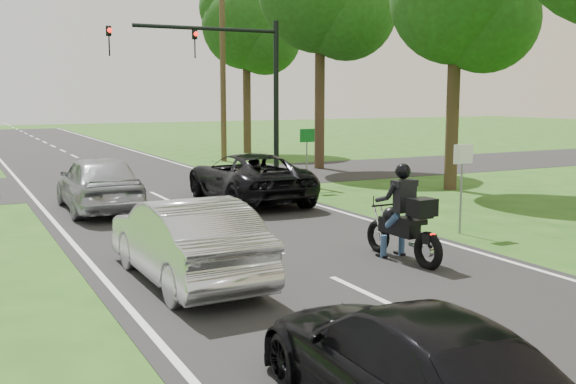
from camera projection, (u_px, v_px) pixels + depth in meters
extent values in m
plane|color=#244F16|center=(363.00, 292.00, 11.25)|extent=(140.00, 140.00, 0.00)
cube|color=black|center=(178.00, 205.00, 20.07)|extent=(8.00, 100.00, 0.01)
cube|color=black|center=(129.00, 182.00, 25.37)|extent=(60.00, 7.00, 0.01)
torus|color=black|center=(378.00, 236.00, 14.06)|extent=(0.17, 0.69, 0.69)
torus|color=black|center=(428.00, 251.00, 12.71)|extent=(0.20, 0.76, 0.75)
cube|color=black|center=(399.00, 227.00, 13.43)|extent=(0.33, 1.00, 0.31)
sphere|color=black|center=(391.00, 216.00, 13.63)|extent=(0.35, 0.35, 0.35)
cube|color=black|center=(411.00, 221.00, 13.09)|extent=(0.38, 0.59, 0.10)
cube|color=#FF0C07|center=(433.00, 235.00, 12.56)|extent=(0.11, 0.04, 0.05)
cylinder|color=silver|center=(424.00, 248.00, 13.06)|extent=(0.13, 0.84, 0.09)
cylinder|color=black|center=(385.00, 205.00, 13.78)|extent=(0.65, 0.06, 0.04)
cube|color=black|center=(422.00, 207.00, 12.77)|extent=(0.47, 0.43, 0.33)
cube|color=black|center=(405.00, 196.00, 13.20)|extent=(0.43, 0.25, 0.63)
sphere|color=black|center=(403.00, 171.00, 13.20)|extent=(0.31, 0.31, 0.31)
cylinder|color=navy|center=(384.00, 247.00, 13.54)|extent=(0.13, 0.13, 0.47)
cylinder|color=navy|center=(402.00, 244.00, 13.76)|extent=(0.13, 0.13, 0.47)
imported|color=black|center=(248.00, 177.00, 20.63)|extent=(2.59, 5.45, 1.50)
imported|color=#B3B3B8|center=(186.00, 240.00, 11.79)|extent=(1.66, 4.54, 1.49)
imported|color=#9E9FA5|center=(98.00, 183.00, 18.98)|extent=(2.01, 4.76, 1.61)
imported|color=black|center=(408.00, 365.00, 6.64)|extent=(1.98, 4.38, 1.24)
cylinder|color=black|center=(276.00, 102.00, 25.50)|extent=(0.20, 0.20, 6.00)
cylinder|color=black|center=(208.00, 29.00, 23.92)|extent=(5.40, 0.14, 0.14)
imported|color=black|center=(195.00, 44.00, 23.77)|extent=(0.16, 0.36, 1.00)
imported|color=black|center=(109.00, 41.00, 22.43)|extent=(0.16, 0.36, 1.00)
sphere|color=#FF0C07|center=(196.00, 34.00, 23.57)|extent=(0.16, 0.16, 0.16)
sphere|color=#FF0C07|center=(110.00, 30.00, 22.22)|extent=(0.16, 0.16, 0.16)
cylinder|color=brown|center=(223.00, 59.00, 32.72)|extent=(0.28, 0.28, 10.00)
cylinder|color=slate|center=(461.00, 192.00, 15.86)|extent=(0.05, 0.05, 2.00)
cube|color=silver|center=(463.00, 154.00, 15.70)|extent=(0.55, 0.04, 0.45)
cylinder|color=slate|center=(307.00, 162.00, 23.01)|extent=(0.05, 0.05, 2.00)
cube|color=#0C591E|center=(307.00, 135.00, 22.85)|extent=(0.55, 0.04, 0.45)
cylinder|color=#332316|center=(453.00, 104.00, 23.02)|extent=(0.44, 0.44, 5.88)
sphere|color=#1A3A10|center=(485.00, 19.00, 22.42)|extent=(3.60, 3.60, 3.60)
cylinder|color=#332316|center=(320.00, 89.00, 29.69)|extent=(0.44, 0.44, 7.00)
sphere|color=#1A3A10|center=(347.00, 10.00, 28.97)|extent=(4.32, 4.32, 4.32)
cylinder|color=#332316|center=(247.00, 96.00, 37.85)|extent=(0.44, 0.44, 6.44)
sphere|color=#1A3A10|center=(246.00, 24.00, 37.29)|extent=(4.95, 4.95, 4.95)
sphere|color=#1A3A10|center=(265.00, 39.00, 37.19)|extent=(3.96, 3.96, 3.96)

